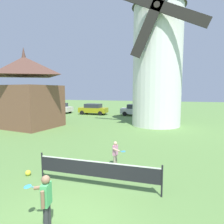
{
  "coord_description": "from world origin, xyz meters",
  "views": [
    {
      "loc": [
        2.57,
        -4.27,
        3.54
      ],
      "look_at": [
        0.17,
        4.06,
        2.56
      ],
      "focal_mm": 31.17,
      "sensor_mm": 36.0,
      "label": 1
    }
  ],
  "objects_px": {
    "stray_ball": "(28,173)",
    "chapel": "(25,93)",
    "parked_car_silver": "(136,110)",
    "parked_car_cream": "(59,108)",
    "parked_car_mustard": "(93,109)",
    "windmill": "(158,52)",
    "player_near": "(46,199)",
    "tennis_net": "(97,170)",
    "player_far": "(116,152)"
  },
  "relations": [
    {
      "from": "tennis_net",
      "to": "stray_ball",
      "type": "distance_m",
      "value": 3.16
    },
    {
      "from": "tennis_net",
      "to": "parked_car_mustard",
      "type": "relative_size",
      "value": 1.11
    },
    {
      "from": "stray_ball",
      "to": "chapel",
      "type": "bearing_deg",
      "value": 129.73
    },
    {
      "from": "player_near",
      "to": "parked_car_silver",
      "type": "relative_size",
      "value": 0.33
    },
    {
      "from": "player_near",
      "to": "parked_car_mustard",
      "type": "relative_size",
      "value": 0.34
    },
    {
      "from": "player_far",
      "to": "parked_car_silver",
      "type": "relative_size",
      "value": 0.28
    },
    {
      "from": "player_near",
      "to": "player_far",
      "type": "xyz_separation_m",
      "value": [
        0.64,
        4.46,
        -0.13
      ]
    },
    {
      "from": "tennis_net",
      "to": "player_near",
      "type": "bearing_deg",
      "value": -101.79
    },
    {
      "from": "parked_car_cream",
      "to": "parked_car_silver",
      "type": "height_order",
      "value": "same"
    },
    {
      "from": "parked_car_mustard",
      "to": "parked_car_silver",
      "type": "distance_m",
      "value": 6.29
    },
    {
      "from": "tennis_net",
      "to": "parked_car_mustard",
      "type": "bearing_deg",
      "value": 111.87
    },
    {
      "from": "player_far",
      "to": "stray_ball",
      "type": "bearing_deg",
      "value": -148.97
    },
    {
      "from": "player_near",
      "to": "player_far",
      "type": "bearing_deg",
      "value": 81.86
    },
    {
      "from": "parked_car_silver",
      "to": "player_far",
      "type": "bearing_deg",
      "value": -83.92
    },
    {
      "from": "windmill",
      "to": "parked_car_mustard",
      "type": "height_order",
      "value": "windmill"
    },
    {
      "from": "tennis_net",
      "to": "parked_car_cream",
      "type": "relative_size",
      "value": 1.1
    },
    {
      "from": "player_far",
      "to": "stray_ball",
      "type": "distance_m",
      "value": 3.84
    },
    {
      "from": "stray_ball",
      "to": "parked_car_silver",
      "type": "height_order",
      "value": "parked_car_silver"
    },
    {
      "from": "chapel",
      "to": "parked_car_mustard",
      "type": "bearing_deg",
      "value": 75.54
    },
    {
      "from": "player_near",
      "to": "chapel",
      "type": "relative_size",
      "value": 0.19
    },
    {
      "from": "player_far",
      "to": "parked_car_cream",
      "type": "distance_m",
      "value": 22.94
    },
    {
      "from": "tennis_net",
      "to": "chapel",
      "type": "xyz_separation_m",
      "value": [
        -10.85,
        9.47,
        2.6
      ]
    },
    {
      "from": "windmill",
      "to": "tennis_net",
      "type": "bearing_deg",
      "value": -95.39
    },
    {
      "from": "player_near",
      "to": "parked_car_cream",
      "type": "distance_m",
      "value": 26.29
    },
    {
      "from": "parked_car_mustard",
      "to": "parked_car_cream",
      "type": "bearing_deg",
      "value": 178.51
    },
    {
      "from": "stray_ball",
      "to": "chapel",
      "type": "relative_size",
      "value": 0.03
    },
    {
      "from": "parked_car_silver",
      "to": "chapel",
      "type": "bearing_deg",
      "value": -129.2
    },
    {
      "from": "chapel",
      "to": "windmill",
      "type": "bearing_deg",
      "value": 19.03
    },
    {
      "from": "tennis_net",
      "to": "parked_car_mustard",
      "type": "height_order",
      "value": "parked_car_mustard"
    },
    {
      "from": "stray_ball",
      "to": "parked_car_mustard",
      "type": "relative_size",
      "value": 0.05
    },
    {
      "from": "stray_ball",
      "to": "windmill",
      "type": "bearing_deg",
      "value": 71.97
    },
    {
      "from": "chapel",
      "to": "parked_car_silver",
      "type": "bearing_deg",
      "value": 50.8
    },
    {
      "from": "player_near",
      "to": "parked_car_cream",
      "type": "height_order",
      "value": "parked_car_cream"
    },
    {
      "from": "player_near",
      "to": "parked_car_mustard",
      "type": "xyz_separation_m",
      "value": [
        -7.6,
        22.52,
        0.0
      ]
    },
    {
      "from": "tennis_net",
      "to": "player_far",
      "type": "distance_m",
      "value": 2.11
    },
    {
      "from": "tennis_net",
      "to": "player_far",
      "type": "height_order",
      "value": "player_far"
    },
    {
      "from": "tennis_net",
      "to": "chapel",
      "type": "bearing_deg",
      "value": 138.9
    },
    {
      "from": "parked_car_mustard",
      "to": "chapel",
      "type": "height_order",
      "value": "chapel"
    },
    {
      "from": "tennis_net",
      "to": "player_far",
      "type": "relative_size",
      "value": 3.91
    },
    {
      "from": "tennis_net",
      "to": "stray_ball",
      "type": "height_order",
      "value": "tennis_net"
    },
    {
      "from": "player_far",
      "to": "tennis_net",
      "type": "bearing_deg",
      "value": -93.98
    },
    {
      "from": "windmill",
      "to": "player_near",
      "type": "height_order",
      "value": "windmill"
    },
    {
      "from": "tennis_net",
      "to": "parked_car_mustard",
      "type": "xyz_separation_m",
      "value": [
        -8.09,
        20.16,
        0.13
      ]
    },
    {
      "from": "player_near",
      "to": "windmill",
      "type": "bearing_deg",
      "value": 83.66
    },
    {
      "from": "windmill",
      "to": "parked_car_silver",
      "type": "xyz_separation_m",
      "value": [
        -3.1,
        6.89,
        -6.4
      ]
    },
    {
      "from": "parked_car_silver",
      "to": "parked_car_cream",
      "type": "bearing_deg",
      "value": -178.89
    },
    {
      "from": "parked_car_cream",
      "to": "chapel",
      "type": "height_order",
      "value": "chapel"
    },
    {
      "from": "windmill",
      "to": "chapel",
      "type": "xyz_separation_m",
      "value": [
        -12.14,
        -4.19,
        -3.93
      ]
    },
    {
      "from": "stray_ball",
      "to": "parked_car_cream",
      "type": "height_order",
      "value": "parked_car_cream"
    },
    {
      "from": "tennis_net",
      "to": "parked_car_cream",
      "type": "distance_m",
      "value": 24.56
    }
  ]
}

